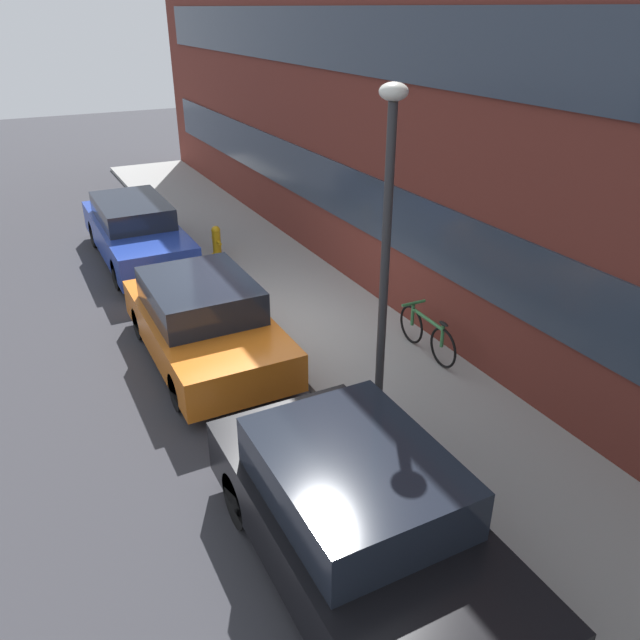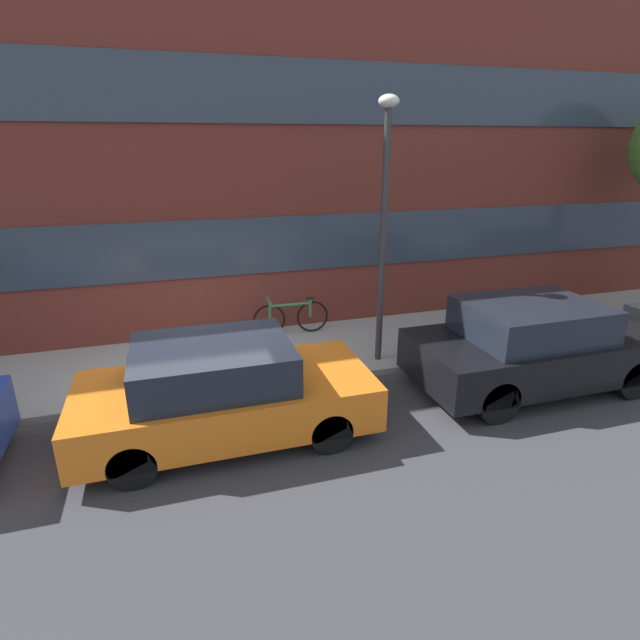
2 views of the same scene
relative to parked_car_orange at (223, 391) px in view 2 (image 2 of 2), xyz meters
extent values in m
plane|color=#333338|center=(-0.21, 1.05, -0.66)|extent=(56.00, 56.00, 0.00)
cube|color=gray|center=(-0.21, 2.32, -0.60)|extent=(28.00, 2.55, 0.11)
cube|color=maroon|center=(-0.21, 4.05, 3.56)|extent=(28.00, 0.90, 8.43)
cube|color=#2D3847|center=(-0.21, 3.58, 1.20)|extent=(25.76, 0.04, 1.10)
cube|color=#2D3847|center=(-0.21, 3.58, 3.98)|extent=(25.76, 0.04, 1.10)
cube|color=#D16619|center=(0.04, 0.00, -0.15)|extent=(3.87, 1.78, 0.60)
cube|color=black|center=(-0.11, 0.00, 0.42)|extent=(2.01, 1.57, 0.52)
cylinder|color=black|center=(1.24, 0.80, -0.37)|extent=(0.56, 0.18, 0.56)
cylinder|color=black|center=(1.24, -0.80, -0.37)|extent=(0.56, 0.18, 0.56)
cylinder|color=black|center=(-1.16, 0.80, -0.37)|extent=(0.56, 0.18, 0.56)
cylinder|color=black|center=(-1.16, -0.80, -0.37)|extent=(0.56, 0.18, 0.56)
cube|color=black|center=(4.95, 0.00, -0.09)|extent=(3.96, 1.81, 0.65)
cube|color=black|center=(4.79, 0.00, 0.50)|extent=(2.06, 1.59, 0.53)
cylinder|color=black|center=(6.18, 0.81, -0.33)|extent=(0.64, 0.18, 0.64)
cylinder|color=black|center=(6.18, -0.81, -0.33)|extent=(0.64, 0.18, 0.64)
cylinder|color=black|center=(3.72, 0.81, -0.33)|extent=(0.64, 0.18, 0.64)
cylinder|color=black|center=(3.72, -0.81, -0.33)|extent=(0.64, 0.18, 0.64)
torus|color=black|center=(1.26, 3.16, -0.22)|extent=(0.65, 0.05, 0.65)
torus|color=black|center=(2.14, 3.14, -0.22)|extent=(0.65, 0.05, 0.65)
cylinder|color=#33723F|center=(1.70, 3.15, 0.07)|extent=(0.84, 0.07, 0.06)
cylinder|color=#33723F|center=(2.10, 3.14, -0.04)|extent=(0.06, 0.06, 0.37)
cylinder|color=#33723F|center=(1.27, 3.16, -0.04)|extent=(0.06, 0.06, 0.37)
ellipsoid|color=black|center=(2.10, 3.14, 0.18)|extent=(0.20, 0.08, 0.05)
cylinder|color=#33723F|center=(1.27, 3.16, 0.18)|extent=(0.06, 0.44, 0.05)
cylinder|color=#2D2D30|center=(2.89, 1.49, 1.53)|extent=(0.11, 0.11, 4.15)
ellipsoid|color=silver|center=(2.89, 1.49, 3.70)|extent=(0.32, 0.32, 0.20)
camera|label=1|loc=(8.78, -2.41, 4.50)|focal=35.00mm
camera|label=2|loc=(-0.50, -6.03, 3.13)|focal=28.00mm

